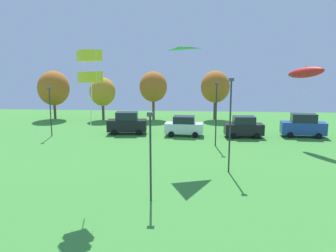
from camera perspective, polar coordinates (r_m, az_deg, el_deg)
The scene contains 15 objects.
kite_flying_0 at distance 20.83m, azimuth -12.45°, elevation 9.29°, with size 1.56×1.56×4.33m.
kite_flying_4 at distance 36.49m, azimuth 21.18°, elevation 8.01°, with size 3.02×4.48×2.86m.
kite_flying_8 at distance 29.03m, azimuth -0.13°, elevation 9.85°, with size 3.20×3.69×0.25m.
parked_car_leftmost at distance 40.51m, azimuth -6.59°, elevation 0.46°, with size 4.52×2.20×2.51m.
parked_car_second_from_left at distance 39.22m, azimuth 2.58°, elevation -0.00°, with size 4.28×2.19×2.20m.
parked_car_third_from_left at distance 39.25m, azimuth 12.06°, elevation -0.15°, with size 4.22×2.14×2.31m.
parked_car_rightmost_in_row at distance 41.30m, azimuth 20.88°, elevation 0.06°, with size 4.79×2.19×2.57m.
light_post_0 at distance 40.72m, azimuth -18.36°, elevation 2.70°, with size 0.36×0.20×5.39m.
light_post_1 at distance 34.41m, azimuth 7.74°, elevation 2.47°, with size 0.36×0.20×6.17m.
light_post_2 at distance 20.68m, azimuth -2.83°, elevation -4.00°, with size 0.36×0.20×5.31m.
light_post_3 at distance 26.22m, azimuth 9.94°, elevation 0.85°, with size 0.36×0.20×6.99m.
treeline_tree_0 at distance 52.92m, azimuth -17.88°, elevation 5.79°, with size 4.42×4.42×6.81m.
treeline_tree_1 at distance 50.55m, azimuth -10.45°, elevation 5.41°, with size 3.59×3.59×5.91m.
treeline_tree_2 at distance 50.25m, azimuth -2.37°, elevation 6.29°, with size 3.88×3.88×6.72m.
treeline_tree_3 at distance 50.52m, azimuth 7.58°, elevation 6.23°, with size 4.05×4.05×6.82m.
Camera 1 is at (0.73, 1.82, 8.19)m, focal length 38.00 mm.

